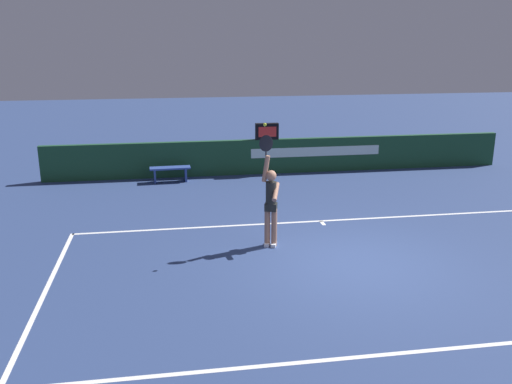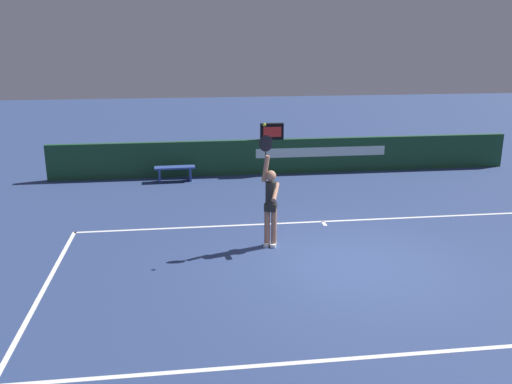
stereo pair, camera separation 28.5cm
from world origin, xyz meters
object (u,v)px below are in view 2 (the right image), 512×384
Objects in this scene: speed_display at (272,131)px; courtside_bench_near at (175,170)px; tennis_player at (270,201)px; tennis_ball at (264,125)px.

speed_display is 0.59× the size of courtside_bench_near.
speed_display is at bearing 80.56° from tennis_player.
courtside_bench_near is at bearing 108.06° from tennis_ball.
speed_display is at bearing 10.63° from courtside_bench_near.
courtside_bench_near is (-3.07, -0.58, -1.03)m from speed_display.
tennis_player is 35.59× the size of tennis_ball.
speed_display is 6.29m from tennis_player.
tennis_player is 1.94× the size of courtside_bench_near.
tennis_ball is (-1.19, -6.35, 1.24)m from speed_display.
speed_display is 0.31× the size of tennis_player.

